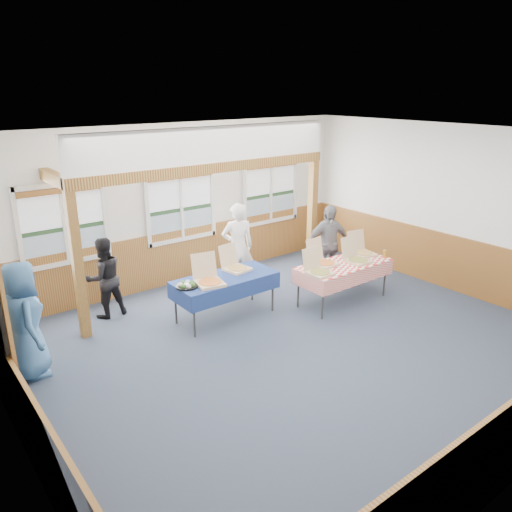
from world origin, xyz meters
The scene contains 28 objects.
floor centered at (0.00, 0.00, 0.00)m, with size 8.00×8.00×0.00m, color #2A3144.
ceiling centered at (0.00, 0.00, 3.20)m, with size 8.00×8.00×0.00m, color white.
wall_back centered at (0.00, 3.50, 1.60)m, with size 8.00×8.00×0.00m, color silver.
wall_left centered at (-4.00, 0.00, 1.60)m, with size 8.00×8.00×0.00m, color silver.
wall_right centered at (4.00, 0.00, 1.60)m, with size 8.00×8.00×0.00m, color silver.
wainscot_back centered at (0.00, 3.48, 0.55)m, with size 7.98×0.05×1.10m, color brown.
wainscot_left centered at (-3.98, 0.00, 0.55)m, with size 0.05×6.98×1.10m, color brown.
wainscot_right centered at (3.98, 0.00, 0.55)m, with size 0.05×6.98×1.10m, color brown.
window_left centered at (-2.30, 3.46, 1.68)m, with size 1.56×0.10×1.46m.
window_mid centered at (0.00, 3.46, 1.68)m, with size 1.56×0.10×1.46m.
window_right centered at (2.30, 3.46, 1.68)m, with size 1.56×0.10×1.46m.
post_left centered at (-2.50, 2.30, 1.20)m, with size 0.15×0.15×2.40m, color #582B13.
post_right centered at (2.50, 2.30, 1.20)m, with size 0.15×0.15×2.40m, color #582B13.
cross_beam centered at (0.00, 2.30, 2.49)m, with size 5.15×0.18×0.18m, color #582B13.
table_left centered at (-0.30, 1.49, 0.70)m, with size 1.94×1.22×0.76m.
table_right centered at (1.81, 0.71, 0.70)m, with size 1.95×1.10×0.76m.
pizza_box_a centered at (-0.70, 1.39, 0.83)m, with size 0.52×0.60×0.47m.
pizza_box_b centered at (0.04, 1.66, 0.82)m, with size 0.46×0.53×0.43m.
pizza_box_c centered at (1.06, 0.61, 0.82)m, with size 0.39×0.48×0.42m.
pizza_box_d centered at (1.46, 0.90, 0.82)m, with size 0.46×0.54×0.45m.
pizza_box_e centered at (2.06, 0.63, 0.82)m, with size 0.41×0.49×0.43m.
pizza_box_f centered at (2.47, 0.85, 0.82)m, with size 0.47×0.54×0.43m.
veggie_tray centered at (-1.05, 1.49, 0.79)m, with size 0.37×0.37×0.09m.
drink_glass centered at (2.66, 0.46, 0.83)m, with size 0.07×0.07×0.15m, color #996619.
woman_white centered at (0.64, 2.43, 0.87)m, with size 0.64×0.42×1.75m, color silver.
woman_black centered at (-1.93, 2.82, 0.72)m, with size 0.70×0.54×1.43m, color black.
man_blue centered at (-3.50, 1.64, 0.84)m, with size 0.82×0.53×1.68m, color #3A6491.
person_grey centered at (2.27, 1.58, 0.82)m, with size 0.96×0.40×1.63m, color slate.
Camera 1 is at (-4.75, -5.13, 3.86)m, focal length 35.00 mm.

